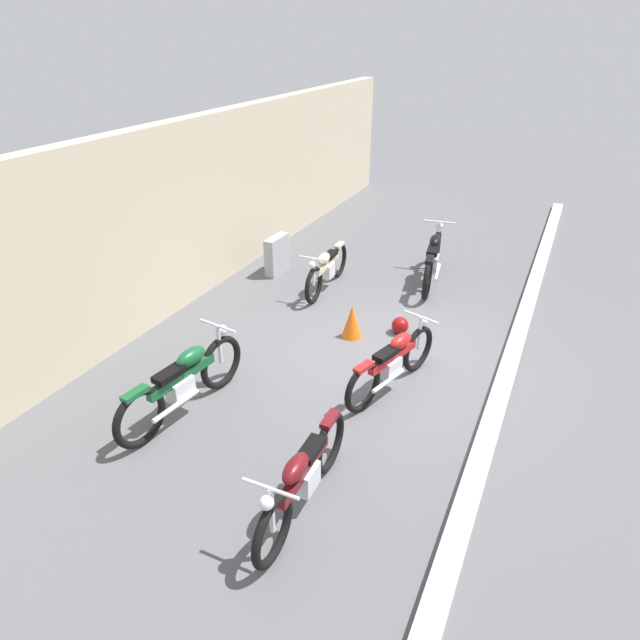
{
  "coord_description": "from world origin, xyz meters",
  "views": [
    {
      "loc": [
        -6.64,
        -1.96,
        4.39
      ],
      "look_at": [
        -0.35,
        1.04,
        0.55
      ],
      "focal_mm": 30.32,
      "sensor_mm": 36.0,
      "label": 1
    }
  ],
  "objects": [
    {
      "name": "helmet",
      "position": [
        0.72,
        0.13,
        0.14
      ],
      "size": [
        0.27,
        0.27,
        0.27
      ],
      "primitive_type": "sphere",
      "color": "maroon",
      "rests_on": "ground_plane"
    },
    {
      "name": "stone_marker",
      "position": [
        1.97,
        3.1,
        0.37
      ],
      "size": [
        0.64,
        0.21,
        0.75
      ],
      "primitive_type": "cube",
      "rotation": [
        0.0,
        0.0,
        -0.02
      ],
      "color": "#9E9EA3",
      "rests_on": "ground_plane"
    },
    {
      "name": "traffic_cone",
      "position": [
        0.28,
        0.79,
        0.28
      ],
      "size": [
        0.32,
        0.32,
        0.55
      ],
      "primitive_type": "cone",
      "color": "orange",
      "rests_on": "ground_plane"
    },
    {
      "name": "building_wall",
      "position": [
        0.0,
        3.99,
        1.53
      ],
      "size": [
        18.0,
        0.3,
        3.05
      ],
      "primitive_type": "cube",
      "color": "beige",
      "rests_on": "ground_plane"
    },
    {
      "name": "motorcycle_black",
      "position": [
        2.86,
        0.21,
        0.48
      ],
      "size": [
        2.21,
        0.67,
        1.0
      ],
      "rotation": [
        0.0,
        0.0,
        0.15
      ],
      "color": "black",
      "rests_on": "ground_plane"
    },
    {
      "name": "motorcycle_maroon",
      "position": [
        -3.16,
        -0.11,
        0.43
      ],
      "size": [
        1.99,
        0.56,
        0.89
      ],
      "rotation": [
        0.0,
        0.0,
        3.16
      ],
      "color": "black",
      "rests_on": "ground_plane"
    },
    {
      "name": "motorcycle_cream",
      "position": [
        1.7,
        1.89,
        0.41
      ],
      "size": [
        1.92,
        0.53,
        0.86
      ],
      "rotation": [
        0.0,
        0.0,
        3.19
      ],
      "color": "black",
      "rests_on": "ground_plane"
    },
    {
      "name": "curb_strip",
      "position": [
        0.0,
        -1.62,
        0.06
      ],
      "size": [
        18.0,
        0.24,
        0.12
      ],
      "primitive_type": "cube",
      "color": "#B7B2A8",
      "rests_on": "ground_plane"
    },
    {
      "name": "motorcycle_red",
      "position": [
        -0.76,
        -0.24,
        0.42
      ],
      "size": [
        1.88,
        0.76,
        0.87
      ],
      "rotation": [
        0.0,
        0.0,
        -0.29
      ],
      "color": "black",
      "rests_on": "ground_plane"
    },
    {
      "name": "motorcycle_green",
      "position": [
        -2.39,
        1.95,
        0.46
      ],
      "size": [
        2.14,
        0.6,
        0.96
      ],
      "rotation": [
        0.0,
        0.0,
        -0.13
      ],
      "color": "black",
      "rests_on": "ground_plane"
    },
    {
      "name": "ground_plane",
      "position": [
        0.0,
        0.0,
        0.0
      ],
      "size": [
        40.0,
        40.0,
        0.0
      ],
      "primitive_type": "plane",
      "color": "#56565B"
    }
  ]
}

